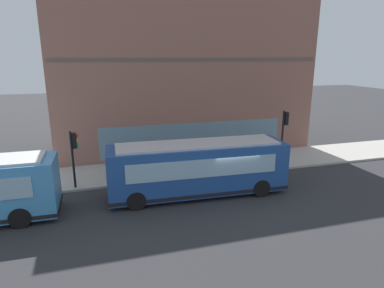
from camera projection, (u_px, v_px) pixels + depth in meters
ground at (229, 192)px, 19.18m from camera, size 120.00×120.00×0.00m
sidewalk_curb at (203, 166)px, 23.63m from camera, size 4.44×40.00×0.15m
building_corner at (181, 67)px, 27.66m from camera, size 8.07×20.42×13.59m
city_bus_nearside at (198, 169)px, 18.54m from camera, size 2.92×10.13×3.07m
traffic_light_near_corner at (284, 128)px, 22.75m from camera, size 0.32×0.49×3.96m
traffic_light_down_block at (74, 149)px, 18.97m from camera, size 0.32×0.49×3.41m
fire_hydrant at (177, 161)px, 23.26m from camera, size 0.35×0.35×0.74m
pedestrian_by_light_pole at (110, 163)px, 21.19m from camera, size 0.32×0.32×1.54m
pedestrian_near_hydrant at (129, 164)px, 20.74m from camera, size 0.32×0.32×1.71m
pedestrian_near_building_entrance at (256, 145)px, 24.80m from camera, size 0.32×0.32×1.79m
pedestrian_walking_along_curb at (179, 161)px, 21.67m from camera, size 0.32×0.32×1.55m
newspaper_vending_box at (220, 161)px, 22.97m from camera, size 0.44×0.42×0.90m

